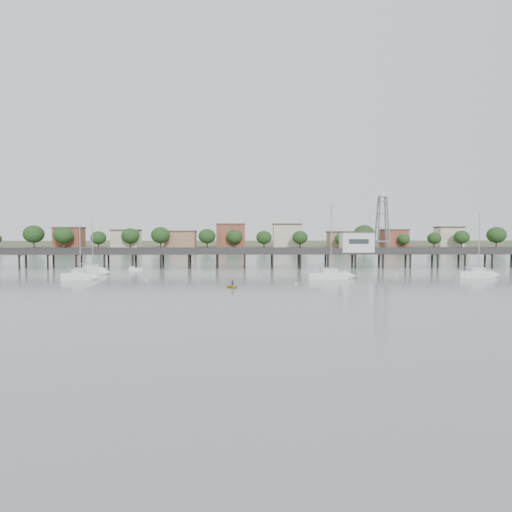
{
  "coord_description": "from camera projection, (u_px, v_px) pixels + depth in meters",
  "views": [
    {
      "loc": [
        -3.8,
        -65.98,
        9.66
      ],
      "look_at": [
        -1.05,
        42.0,
        4.0
      ],
      "focal_mm": 35.0,
      "sensor_mm": 36.0,
      "label": 1
    }
  ],
  "objects": [
    {
      "name": "far_shore",
      "position": [
        250.0,
        244.0,
        305.6
      ],
      "size": [
        500.0,
        170.0,
        10.4
      ],
      "color": "#475133",
      "rests_on": "ground"
    },
    {
      "name": "lattice_tower",
      "position": [
        382.0,
        224.0,
        126.59
      ],
      "size": [
        3.2,
        3.2,
        15.5
      ],
      "color": "slate",
      "rests_on": "ground"
    },
    {
      "name": "white_tender",
      "position": [
        135.0,
        269.0,
        117.44
      ],
      "size": [
        3.39,
        2.21,
        1.22
      ],
      "rotation": [
        0.0,
        0.0,
        0.31
      ],
      "color": "white",
      "rests_on": "ground"
    },
    {
      "name": "dinghy_occupant",
      "position": [
        232.0,
        288.0,
        83.02
      ],
      "size": [
        0.53,
        1.14,
        0.26
      ],
      "primitive_type": "imported",
      "rotation": [
        0.0,
        0.0,
        3.02
      ],
      "color": "black",
      "rests_on": "ground"
    },
    {
      "name": "pier_building",
      "position": [
        357.0,
        242.0,
        126.66
      ],
      "size": [
        8.4,
        5.4,
        5.3
      ],
      "color": "silver",
      "rests_on": "ground"
    },
    {
      "name": "sailboat_b",
      "position": [
        96.0,
        271.0,
        109.12
      ],
      "size": [
        8.21,
        4.83,
        13.07
      ],
      "rotation": [
        0.0,
        0.0,
        -0.34
      ],
      "color": "white",
      "rests_on": "ground"
    },
    {
      "name": "mooring_buoys",
      "position": [
        282.0,
        280.0,
        96.17
      ],
      "size": [
        84.61,
        16.25,
        0.39
      ],
      "color": "#EFEAB9",
      "rests_on": "ground"
    },
    {
      "name": "ground_plane",
      "position": [
        272.0,
        302.0,
        66.47
      ],
      "size": [
        500.0,
        500.0,
        0.0
      ],
      "primitive_type": "plane",
      "color": "slate",
      "rests_on": "ground"
    },
    {
      "name": "sailboat_c",
      "position": [
        336.0,
        276.0,
        98.58
      ],
      "size": [
        9.72,
        4.48,
        15.37
      ],
      "rotation": [
        0.0,
        0.0,
        0.19
      ],
      "color": "white",
      "rests_on": "ground"
    },
    {
      "name": "pier",
      "position": [
        258.0,
        253.0,
        126.17
      ],
      "size": [
        150.0,
        5.0,
        5.5
      ],
      "color": "#2D2823",
      "rests_on": "ground"
    },
    {
      "name": "sailboat_a",
      "position": [
        84.0,
        276.0,
        96.7
      ],
      "size": [
        6.74,
        2.04,
        11.25
      ],
      "rotation": [
        0.0,
        0.0,
        -0.01
      ],
      "color": "white",
      "rests_on": "ground"
    },
    {
      "name": "yellow_dinghy",
      "position": [
        232.0,
        288.0,
        83.02
      ],
      "size": [
        2.01,
        1.5,
        2.79
      ],
      "primitive_type": "imported",
      "rotation": [
        0.0,
        0.0,
        0.53
      ],
      "color": "yellow",
      "rests_on": "ground"
    },
    {
      "name": "sailboat_d",
      "position": [
        483.0,
        274.0,
        101.2
      ],
      "size": [
        8.56,
        3.22,
        13.81
      ],
      "rotation": [
        0.0,
        0.0,
        0.1
      ],
      "color": "white",
      "rests_on": "ground"
    }
  ]
}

